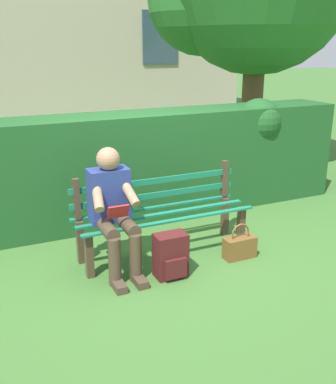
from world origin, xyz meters
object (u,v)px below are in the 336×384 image
park_bench (161,213)px  person_seated (113,208)px  handbag (240,247)px  backpack (171,256)px

park_bench → person_seated: size_ratio=1.54×
park_bench → handbag: (-0.66, 0.48, -0.31)m
person_seated → backpack: bearing=139.8°
park_bench → handbag: bearing=144.3°
backpack → person_seated: bearing=-40.2°
park_bench → backpack: bearing=75.3°
person_seated → handbag: size_ratio=3.17×
person_seated → handbag: person_seated is taller
person_seated → handbag: (-1.23, 0.31, -0.51)m
park_bench → handbag: 0.87m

